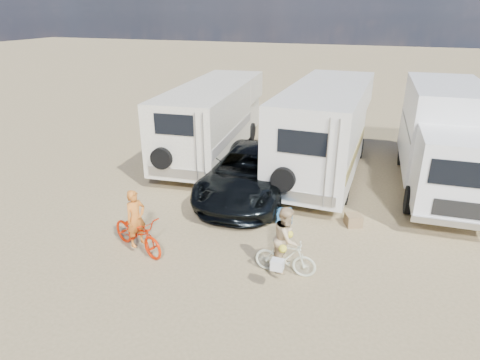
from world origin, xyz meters
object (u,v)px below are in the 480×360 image
(box_truck, at_px, (445,142))
(dark_suv, at_px, (251,172))
(rv_left, at_px, (213,121))
(bike_woman, at_px, (285,257))
(rider_woman, at_px, (286,245))
(cooler, at_px, (284,216))
(crate, at_px, (353,220))
(rv_main, at_px, (325,132))
(rider_man, at_px, (137,224))
(bike_man, at_px, (138,233))
(bike_parked, at_px, (461,204))

(box_truck, height_order, dark_suv, box_truck)
(rv_left, height_order, bike_woman, rv_left)
(box_truck, height_order, bike_woman, box_truck)
(dark_suv, distance_m, rider_woman, 4.77)
(box_truck, relative_size, cooler, 15.42)
(rider_woman, height_order, cooler, rider_woman)
(rv_left, bearing_deg, crate, -40.52)
(rv_main, relative_size, rider_woman, 4.98)
(bike_woman, height_order, cooler, bike_woman)
(rv_left, bearing_deg, rider_man, -87.21)
(rv_left, distance_m, bike_man, 8.08)
(rv_main, height_order, rider_woman, rv_main)
(rider_woman, relative_size, crate, 3.65)
(rv_main, distance_m, crate, 4.51)
(bike_woman, bearing_deg, dark_suv, 27.66)
(rv_left, xyz_separation_m, bike_man, (1.08, -7.94, -1.03))
(rider_man, bearing_deg, bike_man, 0.00)
(crate, bearing_deg, rv_left, 144.43)
(rider_man, xyz_separation_m, crate, (5.38, 3.32, -0.61))
(dark_suv, height_order, cooler, dark_suv)
(box_truck, xyz_separation_m, bike_man, (-7.99, -7.08, -1.29))
(box_truck, xyz_separation_m, rider_man, (-7.99, -7.08, -1.02))
(rv_left, bearing_deg, rv_main, -12.89)
(rv_main, relative_size, dark_suv, 1.38)
(rv_main, xyz_separation_m, bike_man, (-3.82, -7.26, -1.21))
(rv_left, bearing_deg, box_truck, -10.36)
(rv_left, xyz_separation_m, bike_woman, (5.07, -7.69, -1.09))
(rider_woman, bearing_deg, bike_parked, -43.80)
(bike_man, relative_size, cooler, 3.97)
(rider_man, relative_size, rider_woman, 0.97)
(rider_woman, height_order, bike_parked, rider_woman)
(dark_suv, height_order, rider_woman, dark_suv)
(cooler, distance_m, crate, 2.10)
(crate, bearing_deg, rider_man, -148.31)
(rider_man, xyz_separation_m, cooler, (3.33, 2.87, -0.59))
(dark_suv, height_order, bike_man, dark_suv)
(rider_woman, distance_m, crate, 3.43)
(rv_main, bearing_deg, cooler, -94.72)
(rider_woman, bearing_deg, cooler, 13.94)
(cooler, bearing_deg, crate, -7.43)
(cooler, bearing_deg, rv_left, 111.07)
(bike_man, bearing_deg, rv_main, -5.47)
(rv_main, bearing_deg, rider_woman, -86.96)
(box_truck, bearing_deg, rider_man, -140.29)
(bike_woman, bearing_deg, bike_man, 93.40)
(dark_suv, distance_m, cooler, 2.33)
(bike_man, bearing_deg, box_truck, -26.15)
(rider_man, distance_m, bike_parked, 9.86)
(dark_suv, height_order, rider_man, dark_suv)
(rv_main, relative_size, bike_parked, 4.66)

